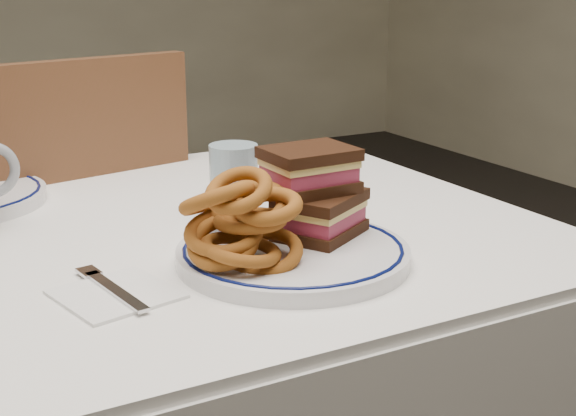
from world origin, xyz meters
TOP-DOWN VIEW (x-y plane):
  - dining_table at (0.00, 0.00)m, footprint 1.27×0.87m
  - chair_far at (0.06, 0.47)m, footprint 0.52×0.52m
  - main_plate at (0.21, -0.20)m, footprint 0.29×0.29m
  - reuben_sandwich at (0.26, -0.17)m, footprint 0.14×0.13m
  - onion_rings_main at (0.13, -0.21)m, footprint 0.15×0.14m
  - ketchup_ramekin at (0.15, -0.11)m, footprint 0.05×0.05m
  - water_glass at (0.22, 0.00)m, footprint 0.07×0.07m
  - napkin_fork at (-0.02, -0.19)m, footprint 0.14×0.16m

SIDE VIEW (x-z plane):
  - chair_far at x=0.06m, z-range 0.04..1.00m
  - dining_table at x=0.00m, z-range 0.27..1.02m
  - napkin_fork at x=-0.02m, z-range 0.75..0.76m
  - main_plate at x=0.21m, z-range 0.75..0.77m
  - ketchup_ramekin at x=0.15m, z-range 0.77..0.80m
  - water_glass at x=0.22m, z-range 0.75..0.86m
  - onion_rings_main at x=0.13m, z-range 0.75..0.89m
  - reuben_sandwich at x=0.26m, z-range 0.77..0.88m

